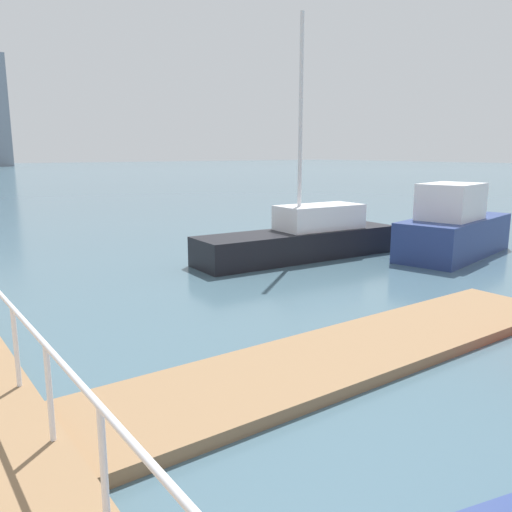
{
  "coord_description": "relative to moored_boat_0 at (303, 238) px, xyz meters",
  "views": [
    {
      "loc": [
        -4.33,
        1.26,
        3.36
      ],
      "look_at": [
        0.66,
        8.18,
        1.64
      ],
      "focal_mm": 36.55,
      "sensor_mm": 36.0,
      "label": 1
    }
  ],
  "objects": [
    {
      "name": "moored_boat_0",
      "position": [
        0.0,
        0.0,
        0.0
      ],
      "size": [
        7.04,
        2.08,
        7.4
      ],
      "color": "black",
      "rests_on": "ground_plane"
    },
    {
      "name": "moored_boat_4",
      "position": [
        4.18,
        -2.61,
        0.24
      ],
      "size": [
        5.39,
        2.95,
        2.38
      ],
      "color": "navy",
      "rests_on": "ground_plane"
    },
    {
      "name": "floating_dock",
      "position": [
        -4.87,
        -6.77,
        -0.56
      ],
      "size": [
        10.29,
        2.0,
        0.18
      ],
      "primitive_type": "cube",
      "color": "#93704C",
      "rests_on": "ground_plane"
    },
    {
      "name": "ground_plane",
      "position": [
        -6.51,
        6.29,
        -0.65
      ],
      "size": [
        300.0,
        300.0,
        0.0
      ],
      "primitive_type": "plane",
      "color": "#476675"
    }
  ]
}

